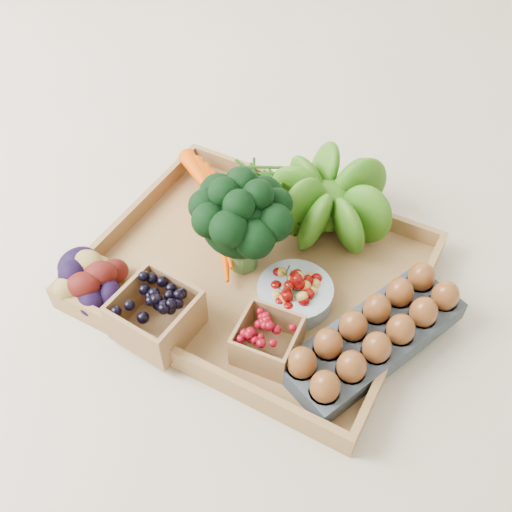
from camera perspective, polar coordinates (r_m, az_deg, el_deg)
The scene contains 10 objects.
ground at distance 1.02m, azimuth 0.00°, elevation -2.24°, with size 4.00×4.00×0.00m, color beige.
tray at distance 1.02m, azimuth 0.00°, elevation -1.97°, with size 0.55×0.45×0.01m, color #9E7442.
carrots at distance 1.08m, azimuth -3.53°, elevation 4.23°, with size 0.23×0.16×0.05m, color #E44800, non-canonical shape.
lettuce at distance 1.06m, azimuth 7.27°, elevation 6.31°, with size 0.15×0.15×0.15m, color #215A0E.
broccoli at distance 0.98m, azimuth -1.39°, elevation 2.01°, with size 0.18×0.18×0.14m, color black, non-canonical shape.
cherry_bowl at distance 0.96m, azimuth 3.90°, elevation -3.82°, with size 0.13×0.13×0.03m, color #8C9EA5.
egg_carton at distance 0.93m, azimuth 11.68°, elevation -8.16°, with size 0.11×0.31×0.04m, color #3C444D.
potatoes at distance 1.00m, azimuth -16.64°, elevation -1.67°, with size 0.15×0.15×0.09m, color #3F0C0A, non-canonical shape.
punnet_blackberry at distance 0.92m, azimuth -9.95°, elevation -5.80°, with size 0.12×0.12×0.08m, color black.
punnet_raspberry at distance 0.89m, azimuth 1.13°, elevation -8.39°, with size 0.09×0.09×0.06m, color maroon.
Camera 1 is at (0.31, -0.57, 0.79)m, focal length 40.00 mm.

